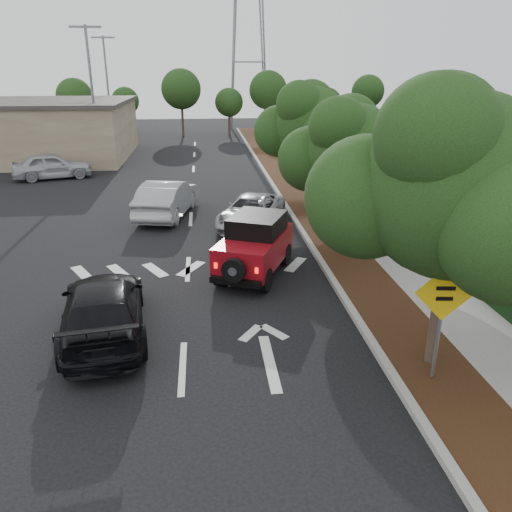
{
  "coord_description": "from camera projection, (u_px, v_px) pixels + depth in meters",
  "views": [
    {
      "loc": [
        0.63,
        -9.83,
        6.39
      ],
      "look_at": [
        2.0,
        3.0,
        1.51
      ],
      "focal_mm": 35.0,
      "sensor_mm": 36.0,
      "label": 1
    }
  ],
  "objects": [
    {
      "name": "street_tree_near",
      "position": [
        428.0,
        365.0,
        11.43
      ],
      "size": [
        3.8,
        3.8,
        5.92
      ],
      "primitive_type": null,
      "color": "#1B3210",
      "rests_on": "ground"
    },
    {
      "name": "light_pole_b",
      "position": [
        113.0,
        142.0,
        45.94
      ],
      "size": [
        2.0,
        0.22,
        9.0
      ],
      "primitive_type": null,
      "color": "slate",
      "rests_on": "ground"
    },
    {
      "name": "transmission_tower",
      "position": [
        249.0,
        128.0,
        56.59
      ],
      "size": [
        7.0,
        4.0,
        28.0
      ],
      "primitive_type": null,
      "color": "slate",
      "rests_on": "ground"
    },
    {
      "name": "street_tree_far",
      "position": [
        308.0,
        210.0,
        23.99
      ],
      "size": [
        3.4,
        3.4,
        5.62
      ],
      "primitive_type": null,
      "color": "#1B3210",
      "rests_on": "ground"
    },
    {
      "name": "sidewalk",
      "position": [
        353.0,
        213.0,
        23.23
      ],
      "size": [
        2.0,
        70.0,
        0.12
      ],
      "primitive_type": "cube",
      "color": "gray",
      "rests_on": "ground"
    },
    {
      "name": "curb",
      "position": [
        291.0,
        214.0,
        22.94
      ],
      "size": [
        0.2,
        70.0,
        0.15
      ],
      "primitive_type": "cube",
      "color": "#9E9B93",
      "rests_on": "ground"
    },
    {
      "name": "silver_suv_ahead",
      "position": [
        251.0,
        212.0,
        21.26
      ],
      "size": [
        3.68,
        5.12,
        1.3
      ],
      "primitive_type": "imported",
      "rotation": [
        0.0,
        0.0,
        -0.37
      ],
      "color": "#999BA0",
      "rests_on": "ground"
    },
    {
      "name": "ground",
      "position": [
        183.0,
        368.0,
        11.34
      ],
      "size": [
        120.0,
        120.0,
        0.0
      ],
      "primitive_type": "plane",
      "color": "black",
      "rests_on": "ground"
    },
    {
      "name": "street_tree_mid",
      "position": [
        345.0,
        257.0,
        17.95
      ],
      "size": [
        3.2,
        3.2,
        5.32
      ],
      "primitive_type": null,
      "color": "#1B3210",
      "rests_on": "ground"
    },
    {
      "name": "red_jeep",
      "position": [
        256.0,
        244.0,
        16.3
      ],
      "size": [
        2.98,
        3.99,
        1.95
      ],
      "rotation": [
        0.0,
        0.0,
        -0.42
      ],
      "color": "black",
      "rests_on": "ground"
    },
    {
      "name": "planting_strip",
      "position": [
        313.0,
        214.0,
        23.04
      ],
      "size": [
        1.8,
        70.0,
        0.12
      ],
      "primitive_type": "cube",
      "color": "black",
      "rests_on": "ground"
    },
    {
      "name": "speed_hump_sign",
      "position": [
        442.0,
        307.0,
        10.18
      ],
      "size": [
        1.22,
        0.18,
        2.61
      ],
      "rotation": [
        0.0,
        0.0,
        -0.12
      ],
      "color": "slate",
      "rests_on": "ground"
    },
    {
      "name": "parked_suv",
      "position": [
        52.0,
        166.0,
        30.47
      ],
      "size": [
        4.92,
        3.07,
        1.56
      ],
      "primitive_type": "imported",
      "rotation": [
        0.0,
        0.0,
        1.86
      ],
      "color": "#B1B3BA",
      "rests_on": "ground"
    },
    {
      "name": "light_pole_a",
      "position": [
        100.0,
        165.0,
        34.88
      ],
      "size": [
        2.0,
        0.22,
        9.0
      ],
      "primitive_type": null,
      "color": "slate",
      "rests_on": "ground"
    },
    {
      "name": "hedge",
      "position": [
        382.0,
        205.0,
        23.25
      ],
      "size": [
        0.8,
        70.0,
        0.8
      ],
      "primitive_type": "cube",
      "color": "black",
      "rests_on": "ground"
    },
    {
      "name": "silver_sedan_oncoming",
      "position": [
        167.0,
        198.0,
        22.71
      ],
      "size": [
        2.78,
        5.27,
        1.65
      ],
      "primitive_type": "imported",
      "rotation": [
        0.0,
        0.0,
        2.93
      ],
      "color": "#9FA3A6",
      "rests_on": "ground"
    },
    {
      "name": "black_suv_oncoming",
      "position": [
        103.0,
        308.0,
        12.55
      ],
      "size": [
        2.71,
        5.21,
        1.44
      ],
      "primitive_type": "imported",
      "rotation": [
        0.0,
        0.0,
        3.29
      ],
      "color": "black",
      "rests_on": "ground"
    }
  ]
}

